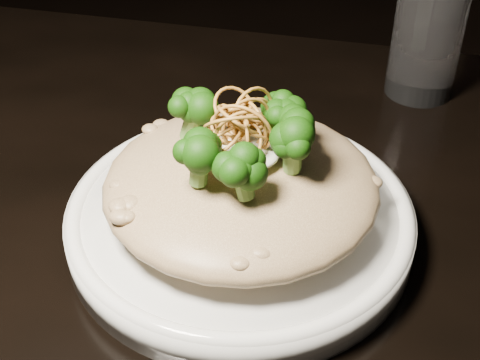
% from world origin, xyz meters
% --- Properties ---
extents(table, '(1.10, 0.80, 0.75)m').
position_xyz_m(table, '(0.00, 0.00, 0.67)').
color(table, black).
rests_on(table, ground).
extents(plate, '(0.27, 0.27, 0.03)m').
position_xyz_m(plate, '(-0.04, 0.04, 0.76)').
color(plate, white).
rests_on(plate, table).
extents(risotto, '(0.21, 0.21, 0.05)m').
position_xyz_m(risotto, '(-0.04, 0.04, 0.80)').
color(risotto, brown).
rests_on(risotto, plate).
extents(broccoli, '(0.12, 0.12, 0.04)m').
position_xyz_m(broccoli, '(-0.04, 0.03, 0.85)').
color(broccoli, black).
rests_on(broccoli, risotto).
extents(cheese, '(0.05, 0.05, 0.01)m').
position_xyz_m(cheese, '(-0.04, 0.04, 0.83)').
color(cheese, white).
rests_on(cheese, risotto).
extents(shallots, '(0.06, 0.06, 0.04)m').
position_xyz_m(shallots, '(-0.04, 0.04, 0.86)').
color(shallots, brown).
rests_on(shallots, cheese).
extents(drinking_glass, '(0.08, 0.08, 0.12)m').
position_xyz_m(drinking_glass, '(0.09, 0.30, 0.81)').
color(drinking_glass, white).
rests_on(drinking_glass, table).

